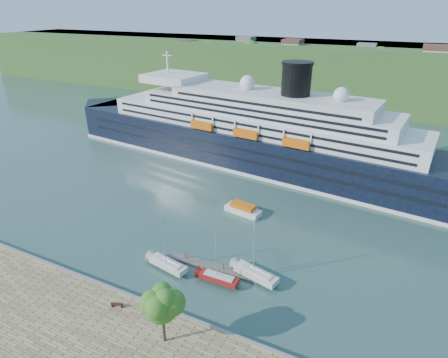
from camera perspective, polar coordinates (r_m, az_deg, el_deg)
ground at (r=58.57m, az=-12.09°, el=-18.29°), size 400.00×400.00×0.00m
far_hillside at (r=181.54m, az=17.32°, el=15.22°), size 400.00×50.00×24.00m
quay_coping at (r=57.68m, az=-12.32°, el=-17.57°), size 220.00×0.50×0.30m
cruise_ship at (r=99.99m, az=3.49°, el=10.09°), size 125.21×31.05×27.84m
park_bench at (r=57.39m, az=-16.00°, el=-17.82°), size 1.79×1.18×1.06m
promenade_tree at (r=48.96m, az=-9.39°, el=-19.52°), size 5.53×5.53×9.16m
floating_pontoon at (r=63.77m, az=-1.61°, el=-13.23°), size 16.01×2.65×0.35m
sailboat_white_near at (r=61.22m, az=-8.77°, el=-9.84°), size 7.92×3.41×9.90m
sailboat_red at (r=58.14m, az=-0.78°, el=-12.18°), size 6.99×2.05×8.99m
sailboat_white_far at (r=58.55m, az=5.04°, el=-11.06°), size 8.44×4.01×10.51m
tender_launch at (r=78.25m, az=2.92°, el=-4.53°), size 8.17×3.89×2.17m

